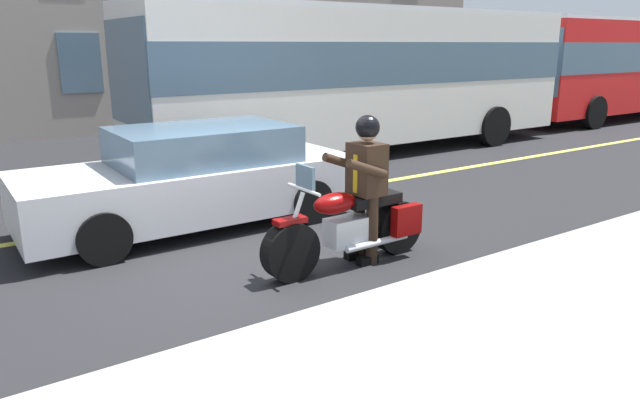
{
  "coord_description": "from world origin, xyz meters",
  "views": [
    {
      "loc": [
        3.09,
        6.13,
        2.51
      ],
      "look_at": [
        -0.59,
        0.72,
        0.75
      ],
      "focal_mm": 32.65,
      "sensor_mm": 36.0,
      "label": 1
    }
  ],
  "objects_px": {
    "bus_near": "(625,63)",
    "bus_far": "(365,72)",
    "motorcycle_main": "(352,227)",
    "car_silver": "(195,178)",
    "rider_main": "(366,176)"
  },
  "relations": [
    {
      "from": "rider_main",
      "to": "bus_far",
      "type": "relative_size",
      "value": 0.16
    },
    {
      "from": "bus_near",
      "to": "bus_far",
      "type": "height_order",
      "value": "same"
    },
    {
      "from": "bus_near",
      "to": "car_silver",
      "type": "bearing_deg",
      "value": 11.66
    },
    {
      "from": "bus_far",
      "to": "car_silver",
      "type": "bearing_deg",
      "value": 30.23
    },
    {
      "from": "bus_near",
      "to": "car_silver",
      "type": "relative_size",
      "value": 2.4
    },
    {
      "from": "rider_main",
      "to": "bus_near",
      "type": "distance_m",
      "value": 17.38
    },
    {
      "from": "bus_far",
      "to": "rider_main",
      "type": "bearing_deg",
      "value": 51.77
    },
    {
      "from": "motorcycle_main",
      "to": "rider_main",
      "type": "bearing_deg",
      "value": -178.28
    },
    {
      "from": "rider_main",
      "to": "car_silver",
      "type": "relative_size",
      "value": 0.38
    },
    {
      "from": "motorcycle_main",
      "to": "bus_far",
      "type": "height_order",
      "value": "bus_far"
    },
    {
      "from": "car_silver",
      "to": "bus_far",
      "type": "bearing_deg",
      "value": -149.77
    },
    {
      "from": "rider_main",
      "to": "car_silver",
      "type": "bearing_deg",
      "value": -66.31
    },
    {
      "from": "bus_near",
      "to": "bus_far",
      "type": "relative_size",
      "value": 1.0
    },
    {
      "from": "motorcycle_main",
      "to": "car_silver",
      "type": "xyz_separation_m",
      "value": [
        0.9,
        -2.48,
        0.24
      ]
    },
    {
      "from": "bus_near",
      "to": "motorcycle_main",
      "type": "bearing_deg",
      "value": 20.23
    }
  ]
}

